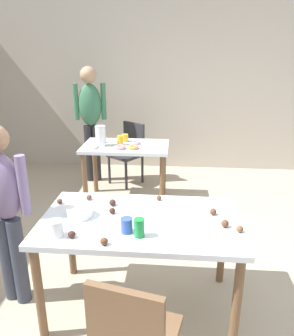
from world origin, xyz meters
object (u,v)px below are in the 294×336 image
object	(u,v)px
dining_table_near	(141,230)
mixing_bowl	(80,212)
person_adult_far	(90,114)
pitcher_far	(101,136)
soda_can	(139,228)
dining_table_far	(126,154)
chair_far_table	(129,149)
person_girl_near	(4,203)

from	to	relation	value
dining_table_near	mixing_bowl	distance (m)	0.45
person_adult_far	pitcher_far	distance (m)	0.80
mixing_bowl	soda_can	xyz separation A→B (m)	(0.45, -0.23, 0.03)
dining_table_far	pitcher_far	bearing A→B (deg)	-169.19
person_adult_far	soda_can	xyz separation A→B (m)	(0.99, -2.78, -0.19)
mixing_bowl	chair_far_table	bearing A→B (deg)	89.97
dining_table_near	pitcher_far	xyz separation A→B (m)	(-0.67, 1.81, 0.21)
person_adult_far	person_girl_near	bearing A→B (deg)	-90.13
chair_far_table	person_adult_far	distance (m)	0.74
dining_table_near	mixing_bowl	bearing A→B (deg)	-179.72
chair_far_table	mixing_bowl	xyz separation A→B (m)	(-0.00, -2.54, 0.29)
dining_table_far	mixing_bowl	bearing A→B (deg)	-91.59
pitcher_far	chair_far_table	bearing A→B (deg)	71.36
dining_table_far	person_adult_far	xyz separation A→B (m)	(-0.59, 0.68, 0.37)
pitcher_far	dining_table_far	bearing A→B (deg)	10.81
soda_can	dining_table_far	bearing A→B (deg)	100.65
chair_far_table	pitcher_far	xyz separation A→B (m)	(-0.24, -0.72, 0.38)
dining_table_far	person_girl_near	world-z (taller)	person_girl_near
chair_far_table	person_adult_far	bearing A→B (deg)	178.93
dining_table_near	pitcher_far	bearing A→B (deg)	110.38
chair_far_table	person_girl_near	world-z (taller)	person_girl_near
person_adult_far	pitcher_far	world-z (taller)	person_adult_far
soda_can	pitcher_far	distance (m)	2.16
chair_far_table	person_adult_far	size ratio (longest dim) A/B	0.53
person_adult_far	mixing_bowl	distance (m)	2.61
chair_far_table	mixing_bowl	bearing A→B (deg)	-90.03
soda_can	pitcher_far	xyz separation A→B (m)	(-0.69, 2.04, 0.06)
pitcher_far	person_girl_near	bearing A→B (deg)	-99.54
mixing_bowl	person_girl_near	bearing A→B (deg)	179.86
dining_table_near	pitcher_far	size ratio (longest dim) A/B	5.64
dining_table_far	chair_far_table	xyz separation A→B (m)	(-0.05, 0.67, -0.13)
dining_table_far	chair_far_table	size ratio (longest dim) A/B	1.21
dining_table_near	pitcher_far	distance (m)	1.94
person_girl_near	pitcher_far	xyz separation A→B (m)	(0.30, 1.81, 0.04)
chair_far_table	person_girl_near	distance (m)	2.61
dining_table_near	chair_far_table	xyz separation A→B (m)	(-0.43, 2.53, -0.16)
dining_table_far	soda_can	bearing A→B (deg)	-79.35
dining_table_far	person_adult_far	world-z (taller)	person_adult_far
mixing_bowl	pitcher_far	distance (m)	1.83
dining_table_near	chair_far_table	distance (m)	2.58
person_adult_far	pitcher_far	xyz separation A→B (m)	(0.30, -0.73, -0.13)
dining_table_far	pitcher_far	xyz separation A→B (m)	(-0.29, -0.06, 0.25)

